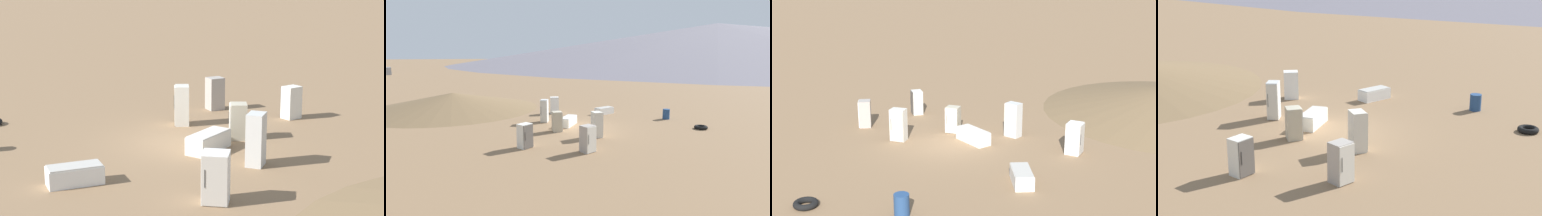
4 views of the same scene
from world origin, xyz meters
The scene contains 13 objects.
ground_plane centered at (0.00, 0.00, 0.00)m, with size 1000.00×1000.00×0.00m, color #846647.
mountain_ridge_0 centered at (185.29, 112.37, 13.84)m, with size 353.68×353.68×27.67m.
dirt_mound centered at (-6.73, 13.70, 0.81)m, with size 16.72×16.72×1.62m.
discarded_fridge_0 centered at (-1.64, 3.24, 0.91)m, with size 0.90×0.95×1.82m.
discarded_fridge_1 centered at (-5.59, -2.37, 0.71)m, with size 0.88×0.82×1.42m.
discarded_fridge_2 centered at (-2.94, -4.92, 0.75)m, with size 0.80×0.77×1.50m.
discarded_fridge_3 centered at (-0.62, 1.18, 0.34)m, with size 2.00×1.83×0.68m.
discarded_fridge_4 centered at (-0.70, -2.66, 0.84)m, with size 0.78×0.88×1.68m.
discarded_fridge_5 centered at (0.77, 6.09, 0.76)m, with size 0.99×0.98×1.53m.
discarded_fridge_6 centered at (-2.20, 0.04, 0.71)m, with size 0.83×0.85×1.41m.
discarded_fridge_7 centered at (4.47, 3.36, 0.31)m, with size 1.80×0.96×0.62m.
scrap_tire centered at (7.02, -4.94, 0.12)m, with size 0.95×0.95×0.24m.
rusty_barrel centered at (7.56, -1.18, 0.42)m, with size 0.57×0.57×0.84m.
Camera 2 is at (-11.90, -18.16, 5.27)m, focal length 28.00 mm.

